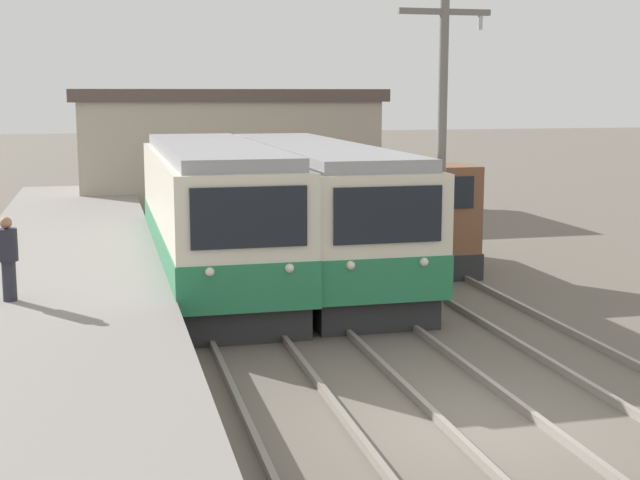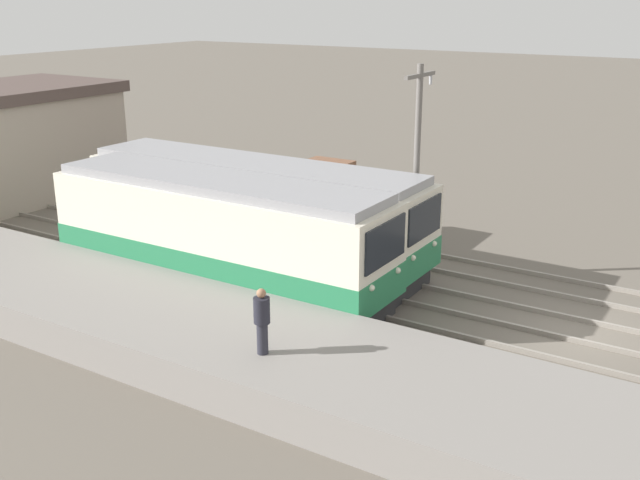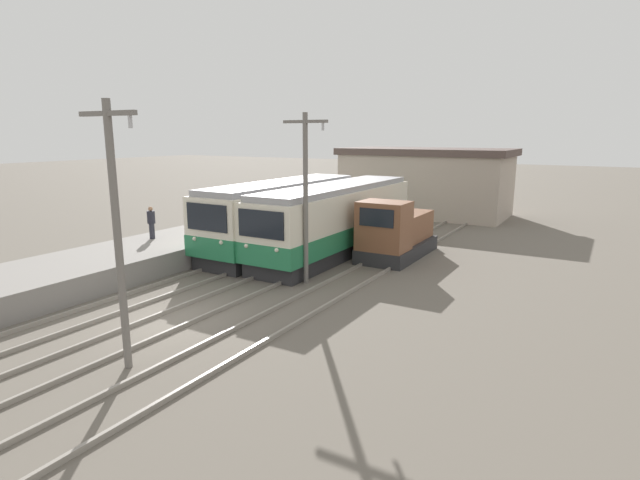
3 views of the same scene
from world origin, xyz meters
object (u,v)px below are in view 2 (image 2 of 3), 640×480
object	(u,v)px
commuter_train_left	(219,239)
person_on_platform	(262,319)
commuter_train_center	(254,215)
catenary_mast_mid	(417,165)
shunting_locomotive	(286,205)

from	to	relation	value
commuter_train_left	person_on_platform	size ratio (longest dim) A/B	7.21
commuter_train_center	commuter_train_left	bearing A→B (deg)	-164.53
commuter_train_center	person_on_platform	bearing A→B (deg)	-142.08
commuter_train_center	catenary_mast_mid	distance (m)	5.94
commuter_train_left	commuter_train_center	distance (m)	2.91
commuter_train_center	catenary_mast_mid	bearing A→B (deg)	-74.26
commuter_train_left	shunting_locomotive	world-z (taller)	commuter_train_left
person_on_platform	commuter_train_left	bearing A→B (deg)	47.59
shunting_locomotive	person_on_platform	bearing A→B (deg)	-148.24
commuter_train_left	commuter_train_center	bearing A→B (deg)	15.47
catenary_mast_mid	commuter_train_center	bearing A→B (deg)	105.74
commuter_train_center	person_on_platform	xyz separation A→B (m)	(-7.26, -5.65, 0.21)
commuter_train_left	commuter_train_center	xyz separation A→B (m)	(2.80, 0.77, -0.04)
person_on_platform	commuter_train_center	bearing A→B (deg)	37.92
shunting_locomotive	catenary_mast_mid	xyz separation A→B (m)	(-1.49, -6.05, 2.56)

